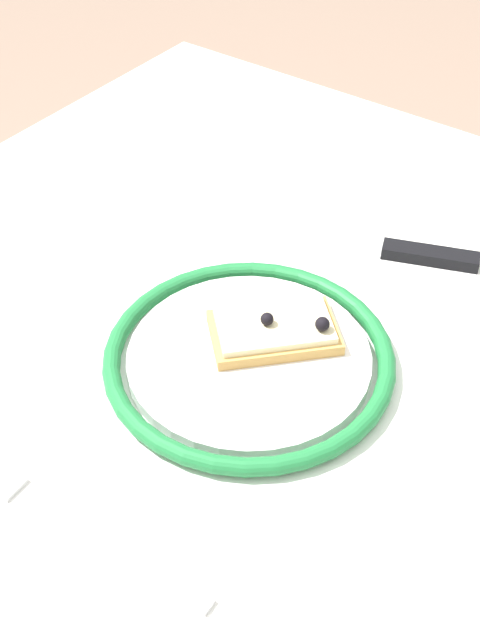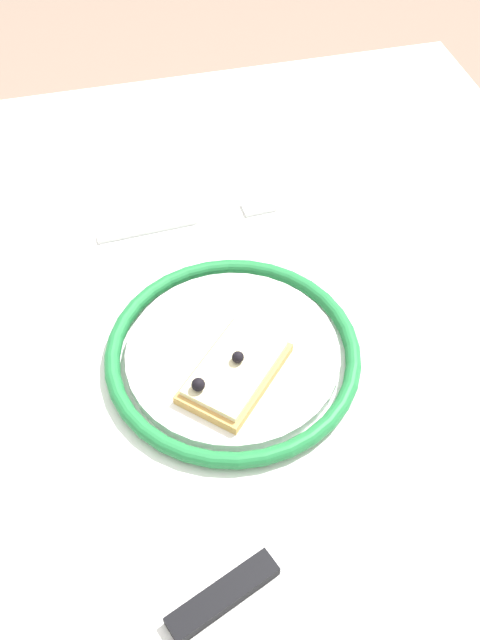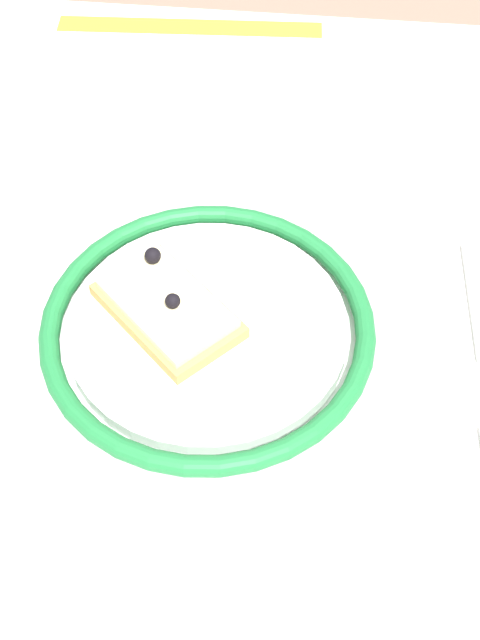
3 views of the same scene
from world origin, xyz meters
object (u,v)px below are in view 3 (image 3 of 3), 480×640
plate (208,328)px  pizza_slice_near (168,308)px  measuring_tape (190,27)px  dining_table (233,433)px

plate → pizza_slice_near: size_ratio=2.01×
plate → pizza_slice_near: (0.03, -0.01, 0.01)m
plate → measuring_tape: 0.38m
dining_table → pizza_slice_near: 0.14m
dining_table → pizza_slice_near: (0.05, -0.02, 0.13)m
dining_table → pizza_slice_near: size_ratio=7.96×
dining_table → measuring_tape: (0.08, -0.39, 0.11)m
pizza_slice_near → dining_table: bearing=160.0°
dining_table → plate: 0.12m
plate → pizza_slice_near: bearing=-10.7°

